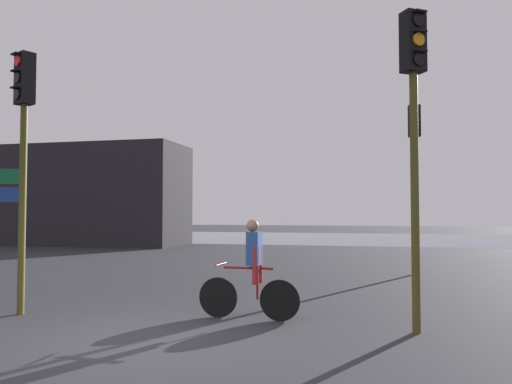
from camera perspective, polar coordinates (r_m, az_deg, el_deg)
ground_plane at (r=7.01m, az=-14.23°, el=-16.61°), size 120.00×120.00×0.00m
water_strip at (r=34.26m, az=8.23°, el=-5.21°), size 80.00×16.00×0.01m
distant_building at (r=28.77m, az=-19.66°, el=-0.39°), size 11.70×4.00×5.29m
traffic_light_near_left at (r=9.56m, az=-25.03°, el=6.24°), size 0.39×0.41×4.50m
traffic_light_far_right at (r=14.87m, az=17.69°, el=3.84°), size 0.35×0.36×4.79m
traffic_light_near_right at (r=7.75m, az=17.61°, el=9.02°), size 0.40×0.42×4.70m
cyclist at (r=8.20m, az=-0.44°, el=-8.76°), size 1.71×0.46×1.62m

